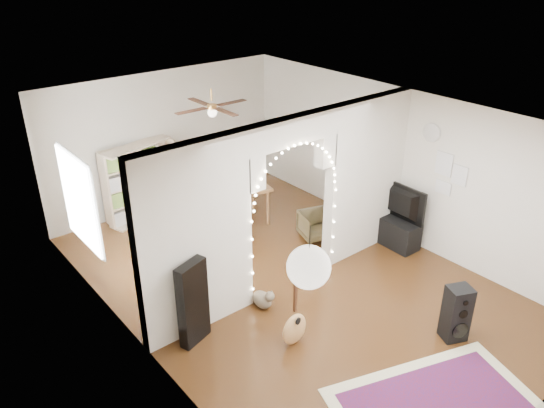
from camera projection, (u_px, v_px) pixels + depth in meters
floor at (289, 281)px, 8.43m from camera, size 7.50×7.50×0.00m
ceiling at (292, 116)px, 7.24m from camera, size 5.00×7.50×0.02m
wall_back at (165, 140)px, 10.44m from camera, size 5.00×0.02×2.70m
wall_front at (540, 335)px, 5.24m from camera, size 5.00×0.02×2.70m
wall_left at (135, 263)px, 6.41m from camera, size 0.02×7.50×2.70m
wall_right at (398, 165)px, 9.26m from camera, size 0.02×7.50×2.70m
divider_wall at (291, 200)px, 7.80m from camera, size 5.00×0.20×2.70m
fairy_lights at (297, 196)px, 7.66m from camera, size 1.64×0.04×1.60m
window at (79, 201)px, 7.61m from camera, size 0.04×1.20×1.40m
wall_clock at (432, 132)px, 8.50m from camera, size 0.03×0.31×0.31m
picture_frames at (448, 174)px, 8.49m from camera, size 0.02×0.50×0.70m
paper_lantern at (309, 267)px, 4.69m from camera, size 0.40×0.40×0.40m
ceiling_fan at (212, 107)px, 8.76m from camera, size 1.10×1.10×0.30m
guitar_case at (193, 303)px, 6.91m from camera, size 0.49×0.29×1.22m
acoustic_guitar at (295, 318)px, 6.93m from camera, size 0.42×0.22×0.99m
tabby_cat at (263, 299)px, 7.76m from camera, size 0.29×0.54×0.35m
floor_speaker at (456, 313)px, 7.05m from camera, size 0.40×0.37×0.81m
media_console at (392, 230)px, 9.40m from camera, size 0.43×1.01×0.50m
tv at (395, 202)px, 9.15m from camera, size 0.17×1.08×0.62m
bookcase at (141, 181)px, 10.12m from camera, size 1.48×0.74×1.48m
dining_table at (235, 191)px, 9.86m from camera, size 1.33×1.01×0.76m
flower_vase at (235, 183)px, 9.78m from camera, size 0.21×0.21×0.19m
dining_chair_left at (189, 244)px, 8.93m from camera, size 0.59×0.60×0.53m
dining_chair_right at (316, 225)px, 9.57m from camera, size 0.68×0.69×0.50m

